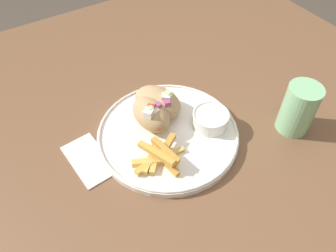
{
  "coord_description": "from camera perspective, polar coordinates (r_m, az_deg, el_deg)",
  "views": [
    {
      "loc": [
        0.36,
        -0.27,
        1.26
      ],
      "look_at": [
        -0.02,
        -0.03,
        0.74
      ],
      "focal_mm": 35.0,
      "sensor_mm": 36.0,
      "label": 1
    }
  ],
  "objects": [
    {
      "name": "napkin",
      "position": [
        0.69,
        -13.61,
        -5.7
      ],
      "size": [
        0.13,
        0.08,
        0.0
      ],
      "rotation": [
        0.0,
        0.0,
        0.08
      ],
      "color": "white",
      "rests_on": "table"
    },
    {
      "name": "table",
      "position": [
        0.77,
        2.88,
        -5.33
      ],
      "size": [
        1.28,
        1.28,
        0.71
      ],
      "color": "brown",
      "rests_on": "ground_plane"
    },
    {
      "name": "water_glass",
      "position": [
        0.75,
        21.65,
        2.53
      ],
      "size": [
        0.07,
        0.07,
        0.11
      ],
      "color": "#8CCC93",
      "rests_on": "table"
    },
    {
      "name": "fries_pile",
      "position": [
        0.65,
        -1.54,
        -5.24
      ],
      "size": [
        0.09,
        0.11,
        0.03
      ],
      "color": "#E5B251",
      "rests_on": "plate"
    },
    {
      "name": "sauce_ramekin",
      "position": [
        0.71,
        7.47,
        1.28
      ],
      "size": [
        0.08,
        0.08,
        0.03
      ],
      "color": "white",
      "rests_on": "plate"
    },
    {
      "name": "pita_sandwich_far",
      "position": [
        0.73,
        -1.75,
        4.23
      ],
      "size": [
        0.13,
        0.11,
        0.06
      ],
      "rotation": [
        0.0,
        0.0,
        0.37
      ],
      "color": "tan",
      "rests_on": "plate"
    },
    {
      "name": "pita_sandwich_near",
      "position": [
        0.7,
        -2.96,
        2.04
      ],
      "size": [
        0.11,
        0.07,
        0.07
      ],
      "rotation": [
        0.0,
        0.0,
        0.1
      ],
      "color": "tan",
      "rests_on": "plate"
    },
    {
      "name": "plate",
      "position": [
        0.71,
        -0.0,
        -1.31
      ],
      "size": [
        0.3,
        0.3,
        0.02
      ],
      "color": "white",
      "rests_on": "table"
    }
  ]
}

